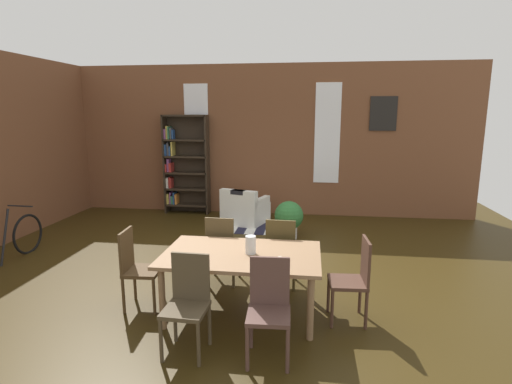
{
  "coord_description": "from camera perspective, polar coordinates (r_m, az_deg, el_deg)",
  "views": [
    {
      "loc": [
        1.11,
        -5.3,
        2.29
      ],
      "look_at": [
        0.23,
        1.18,
        0.98
      ],
      "focal_mm": 28.03,
      "sensor_mm": 36.0,
      "label": 1
    }
  ],
  "objects": [
    {
      "name": "armchair_white",
      "position": [
        8.39,
        -1.62,
        -2.58
      ],
      "size": [
        1.01,
        1.01,
        0.75
      ],
      "color": "white",
      "rests_on": "ground"
    },
    {
      "name": "dining_chair_near_right",
      "position": [
        3.89,
        1.88,
        -15.88
      ],
      "size": [
        0.42,
        0.42,
        0.95
      ],
      "color": "#51362F",
      "rests_on": "ground"
    },
    {
      "name": "dining_chair_near_left",
      "position": [
        4.04,
        -9.72,
        -14.98
      ],
      "size": [
        0.41,
        0.41,
        0.95
      ],
      "color": "#483A27",
      "rests_on": "ground"
    },
    {
      "name": "striped_rug",
      "position": [
        8.15,
        0.16,
        -4.99
      ],
      "size": [
        1.52,
        1.05,
        0.01
      ],
      "color": "#1E1E33",
      "rests_on": "ground"
    },
    {
      "name": "bicycle_second",
      "position": [
        7.27,
        -32.19,
        -6.08
      ],
      "size": [
        0.44,
        1.65,
        0.88
      ],
      "color": "black",
      "rests_on": "ground"
    },
    {
      "name": "tealight_candle_0",
      "position": [
        4.33,
        3.41,
        -9.48
      ],
      "size": [
        0.04,
        0.04,
        0.04
      ],
      "primitive_type": "cylinder",
      "color": "silver",
      "rests_on": "dining_table"
    },
    {
      "name": "dining_table",
      "position": [
        4.58,
        -2.07,
        -9.57
      ],
      "size": [
        1.76,
        1.09,
        0.73
      ],
      "color": "#8A6747",
      "rests_on": "ground"
    },
    {
      "name": "dining_chair_head_left",
      "position": [
        4.98,
        -16.68,
        -10.08
      ],
      "size": [
        0.43,
        0.43,
        0.95
      ],
      "color": "#48331C",
      "rests_on": "ground"
    },
    {
      "name": "window_pane_1",
      "position": [
        8.94,
        10.14,
        8.21
      ],
      "size": [
        0.55,
        0.02,
        2.17
      ],
      "primitive_type": "cube",
      "color": "white"
    },
    {
      "name": "dining_chair_far_right",
      "position": [
        5.3,
        3.62,
        -8.29
      ],
      "size": [
        0.42,
        0.42,
        0.95
      ],
      "color": "#45391C",
      "rests_on": "ground"
    },
    {
      "name": "dining_chair_head_right",
      "position": [
        4.61,
        13.88,
        -11.73
      ],
      "size": [
        0.43,
        0.43,
        0.95
      ],
      "color": "#492E22",
      "rests_on": "ground"
    },
    {
      "name": "potted_plant_by_shelf",
      "position": [
        7.37,
        4.71,
        -3.66
      ],
      "size": [
        0.53,
        0.53,
        0.7
      ],
      "color": "silver",
      "rests_on": "ground"
    },
    {
      "name": "framed_picture",
      "position": [
        9.05,
        17.71,
        10.61
      ],
      "size": [
        0.56,
        0.03,
        0.72
      ],
      "primitive_type": "cube",
      "color": "black"
    },
    {
      "name": "bookshelf_tall",
      "position": [
        9.28,
        -10.31,
        3.91
      ],
      "size": [
        1.02,
        0.3,
        2.24
      ],
      "color": "#2D2319",
      "rests_on": "ground"
    },
    {
      "name": "window_pane_0",
      "position": [
        9.3,
        -8.45,
        8.37
      ],
      "size": [
        0.55,
        0.02,
        2.17
      ],
      "primitive_type": "cube",
      "color": "white"
    },
    {
      "name": "dining_chair_far_left",
      "position": [
        5.41,
        -4.88,
        -7.9
      ],
      "size": [
        0.42,
        0.42,
        0.95
      ],
      "color": "#4B3C23",
      "rests_on": "ground"
    },
    {
      "name": "ground_plane",
      "position": [
        5.88,
        -3.84,
        -11.65
      ],
      "size": [
        10.91,
        10.91,
        0.0
      ],
      "primitive_type": "plane",
      "color": "#34270D"
    },
    {
      "name": "vase_on_table",
      "position": [
        4.5,
        -0.77,
        -7.54
      ],
      "size": [
        0.12,
        0.12,
        0.2
      ],
      "primitive_type": "cylinder",
      "color": "silver",
      "rests_on": "dining_table"
    },
    {
      "name": "back_wall_brick",
      "position": [
        9.09,
        0.72,
        7.37
      ],
      "size": [
        9.4,
        0.12,
        3.34
      ],
      "primitive_type": "cube",
      "color": "brown",
      "rests_on": "ground"
    }
  ]
}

